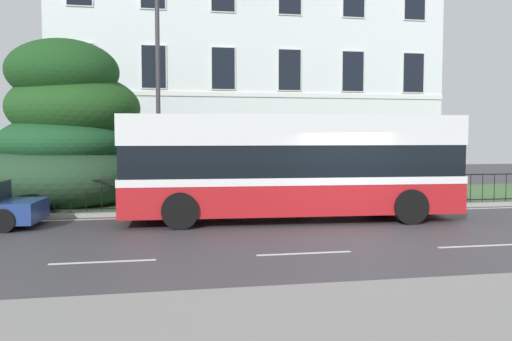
{
  "coord_description": "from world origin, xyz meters",
  "views": [
    {
      "loc": [
        -5.03,
        -12.39,
        2.44
      ],
      "look_at": [
        -1.73,
        4.89,
        1.27
      ],
      "focal_mm": 37.97,
      "sensor_mm": 36.0,
      "label": 1
    }
  ],
  "objects_px": {
    "georgian_townhouse": "(239,54)",
    "evergreen_tree": "(66,137)",
    "single_decker_bus": "(290,165)",
    "street_lamp_post": "(158,82)",
    "litter_bin": "(427,184)"
  },
  "relations": [
    {
      "from": "georgian_townhouse",
      "to": "evergreen_tree",
      "type": "distance_m",
      "value": 13.14
    },
    {
      "from": "georgian_townhouse",
      "to": "single_decker_bus",
      "type": "bearing_deg",
      "value": -93.01
    },
    {
      "from": "evergreen_tree",
      "to": "street_lamp_post",
      "type": "height_order",
      "value": "street_lamp_post"
    },
    {
      "from": "single_decker_bus",
      "to": "litter_bin",
      "type": "xyz_separation_m",
      "value": [
        5.74,
        2.81,
        -0.88
      ]
    },
    {
      "from": "litter_bin",
      "to": "georgian_townhouse",
      "type": "bearing_deg",
      "value": 113.76
    },
    {
      "from": "georgian_townhouse",
      "to": "evergreen_tree",
      "type": "xyz_separation_m",
      "value": [
        -7.47,
        -9.87,
        -4.4
      ]
    },
    {
      "from": "georgian_townhouse",
      "to": "street_lamp_post",
      "type": "relative_size",
      "value": 2.65
    },
    {
      "from": "evergreen_tree",
      "to": "street_lamp_post",
      "type": "xyz_separation_m",
      "value": [
        3.06,
        -1.68,
        1.73
      ]
    },
    {
      "from": "single_decker_bus",
      "to": "litter_bin",
      "type": "distance_m",
      "value": 6.45
    },
    {
      "from": "single_decker_bus",
      "to": "litter_bin",
      "type": "relative_size",
      "value": 8.49
    },
    {
      "from": "georgian_townhouse",
      "to": "single_decker_bus",
      "type": "xyz_separation_m",
      "value": [
        -0.74,
        -14.16,
        -5.19
      ]
    },
    {
      "from": "georgian_townhouse",
      "to": "single_decker_bus",
      "type": "height_order",
      "value": "georgian_townhouse"
    },
    {
      "from": "evergreen_tree",
      "to": "litter_bin",
      "type": "height_order",
      "value": "evergreen_tree"
    },
    {
      "from": "evergreen_tree",
      "to": "litter_bin",
      "type": "bearing_deg",
      "value": -6.77
    },
    {
      "from": "single_decker_bus",
      "to": "georgian_townhouse",
      "type": "bearing_deg",
      "value": 90.34
    }
  ]
}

